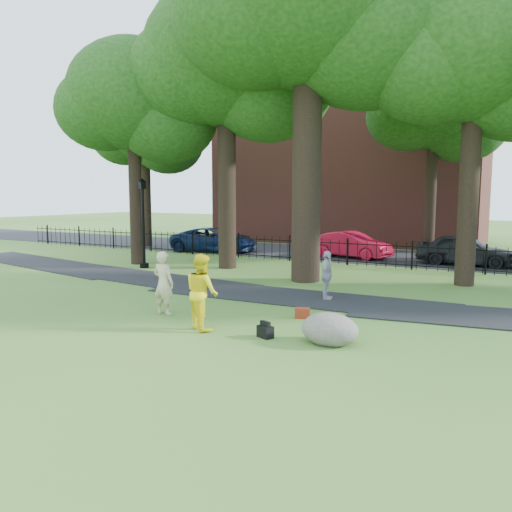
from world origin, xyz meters
The scene contains 17 objects.
ground centered at (0.00, 0.00, 0.00)m, with size 120.00×120.00×0.00m, color #2E5F21.
footpath centered at (1.00, 3.90, 0.00)m, with size 36.00×2.60×0.03m, color black.
street centered at (0.00, 16.00, 0.00)m, with size 80.00×7.00×0.02m, color black.
iron_fence centered at (0.00, 12.00, 0.60)m, with size 44.00×0.04×1.20m.
brick_building centered at (-4.00, 24.00, 6.00)m, with size 18.00×8.00×12.00m, color brown.
big_tree centered at (0.13, 7.09, 10.14)m, with size 10.08×8.61×14.37m.
tree_row centered at (0.52, 8.40, 8.15)m, with size 26.82×7.96×12.42m.
woman centered at (-1.30, 0.06, 0.89)m, with size 0.65×0.43×1.79m, color #C6B688.
man centered at (0.50, -0.66, 0.95)m, with size 0.92×0.72×1.89m, color yellow.
pedestrian centered at (1.98, 4.08, 0.79)m, with size 0.92×0.38×1.57m, color #9F9FA3.
boulder centered at (3.71, -0.29, 0.38)m, with size 1.31×0.98×0.76m, color #6D675B.
lamppost centered at (-7.81, 6.65, 1.99)m, with size 0.40×0.40×4.06m.
backpack centered at (2.23, -0.58, 0.14)m, with size 0.37×0.23×0.28m, color black.
red_bag centered at (2.24, 1.56, 0.14)m, with size 0.40×0.25×0.27m, color maroon.
red_sedan centered at (-0.66, 14.62, 0.69)m, with size 1.47×4.21×1.39m, color #B90E2A.
navy_van centered at (-8.61, 13.58, 0.70)m, with size 2.32×5.03×1.40m, color #0C1D40.
grey_car centered at (4.91, 14.54, 0.73)m, with size 1.73×4.31×1.47m, color black.
Camera 1 is at (7.51, -10.64, 3.34)m, focal length 35.00 mm.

